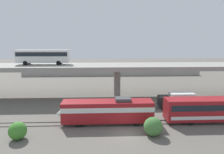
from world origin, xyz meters
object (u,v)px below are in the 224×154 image
object	(u,v)px
service_truck_west	(177,100)
parked_car_3	(171,67)
train_locomotive	(103,110)
parked_car_2	(140,68)
transit_bus_on_overpass	(43,56)
parked_car_1	(171,68)
parked_car_0	(134,67)
parked_car_4	(102,67)

from	to	relation	value
service_truck_west	parked_car_3	distance (m)	47.93
service_truck_west	train_locomotive	bearing A→B (deg)	25.86
parked_car_2	transit_bus_on_overpass	bearing A→B (deg)	-131.15
service_truck_west	parked_car_1	xyz separation A→B (m)	(13.11, 42.74, 0.83)
parked_car_1	transit_bus_on_overpass	bearing A→B (deg)	-141.48
service_truck_west	parked_car_3	bearing A→B (deg)	-107.43
transit_bus_on_overpass	service_truck_west	bearing A→B (deg)	-19.21
parked_car_0	parked_car_2	distance (m)	3.88
transit_bus_on_overpass	parked_car_4	bearing A→B (deg)	70.23
parked_car_0	parked_car_1	xyz separation A→B (m)	(14.70, -3.16, -0.00)
parked_car_2	parked_car_4	bearing A→B (deg)	163.91
transit_bus_on_overpass	parked_car_1	xyz separation A→B (m)	(41.34, 32.91, -7.19)
transit_bus_on_overpass	parked_car_4	distance (m)	40.08
transit_bus_on_overpass	parked_car_2	world-z (taller)	transit_bus_on_overpass
parked_car_3	parked_car_2	bearing A→B (deg)	12.80
service_truck_west	parked_car_0	size ratio (longest dim) A/B	1.47
train_locomotive	parked_car_4	xyz separation A→B (m)	(-0.48, 53.92, 0.28)
train_locomotive	parked_car_2	xyz separation A→B (m)	(14.76, 49.52, 0.28)
parked_car_1	parked_car_4	xyz separation A→B (m)	(-28.00, 4.19, 0.00)
parked_car_0	parked_car_4	world-z (taller)	same
train_locomotive	parked_car_0	distance (m)	54.42
train_locomotive	transit_bus_on_overpass	xyz separation A→B (m)	(-13.81, 16.82, 7.47)
train_locomotive	service_truck_west	world-z (taller)	train_locomotive
parked_car_4	parked_car_2	bearing A→B (deg)	-16.09
parked_car_0	parked_car_2	size ratio (longest dim) A/B	1.15
transit_bus_on_overpass	parked_car_2	bearing A→B (deg)	48.85
train_locomotive	transit_bus_on_overpass	size ratio (longest dim) A/B	1.26
train_locomotive	parked_car_3	bearing A→B (deg)	-118.63
parked_car_0	parked_car_1	size ratio (longest dim) A/B	1.12
parked_car_4	parked_car_3	bearing A→B (deg)	-2.38
transit_bus_on_overpass	parked_car_0	world-z (taller)	transit_bus_on_overpass
parked_car_0	parked_car_4	size ratio (longest dim) A/B	0.98
train_locomotive	transit_bus_on_overpass	distance (m)	23.01
transit_bus_on_overpass	parked_car_3	size ratio (longest dim) A/B	2.98
parked_car_0	transit_bus_on_overpass	bearing A→B (deg)	-126.45
train_locomotive	transit_bus_on_overpass	world-z (taller)	transit_bus_on_overpass
transit_bus_on_overpass	parked_car_1	world-z (taller)	transit_bus_on_overpass
transit_bus_on_overpass	parked_car_2	xyz separation A→B (m)	(28.58, 32.71, -7.19)
service_truck_west	parked_car_0	bearing A→B (deg)	-88.02
parked_car_3	parked_car_4	size ratio (longest dim) A/B	0.86
transit_bus_on_overpass	parked_car_1	bearing A→B (deg)	38.52
service_truck_west	parked_car_1	distance (m)	44.72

